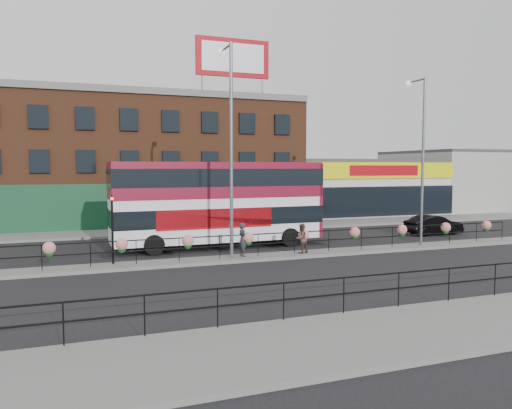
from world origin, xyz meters
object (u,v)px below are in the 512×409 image
object	(u,v)px
lamp_column_west	(230,132)
pedestrian_b	(301,238)
double_decker_bus	(219,195)
lamp_column_east	(420,146)
car	(434,225)
pedestrian_a	(243,240)

from	to	relation	value
lamp_column_west	pedestrian_b	bearing A→B (deg)	-2.86
double_decker_bus	lamp_column_east	distance (m)	11.78
car	pedestrian_b	distance (m)	12.81
pedestrian_b	lamp_column_east	world-z (taller)	lamp_column_east
double_decker_bus	lamp_column_west	bearing A→B (deg)	-98.72
pedestrian_a	lamp_column_east	world-z (taller)	lamp_column_east
double_decker_bus	lamp_column_west	world-z (taller)	lamp_column_west
car	pedestrian_a	bearing A→B (deg)	104.92
pedestrian_a	lamp_column_west	world-z (taller)	lamp_column_west
double_decker_bus	pedestrian_b	bearing A→B (deg)	-53.34
double_decker_bus	pedestrian_b	world-z (taller)	double_decker_bus
pedestrian_a	lamp_column_west	xyz separation A→B (m)	(-0.65, 0.03, 5.33)
double_decker_bus	pedestrian_a	bearing A→B (deg)	-89.70
car	pedestrian_a	size ratio (longest dim) A/B	2.40
pedestrian_b	lamp_column_west	size ratio (longest dim) A/B	0.15
pedestrian_a	lamp_column_west	bearing A→B (deg)	80.33
car	double_decker_bus	bearing A→B (deg)	89.78
pedestrian_a	car	bearing A→B (deg)	-81.44
double_decker_bus	car	world-z (taller)	double_decker_bus
lamp_column_west	lamp_column_east	bearing A→B (deg)	0.23
pedestrian_a	double_decker_bus	bearing A→B (deg)	-6.49
double_decker_bus	lamp_column_west	xyz separation A→B (m)	(-0.63, -4.09, 3.32)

